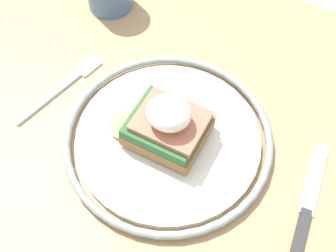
% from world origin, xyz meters
% --- Properties ---
extents(dining_table, '(0.88, 0.78, 0.76)m').
position_xyz_m(dining_table, '(0.00, 0.00, 0.63)').
color(dining_table, tan).
rests_on(dining_table, ground_plane).
extents(plate, '(0.27, 0.27, 0.02)m').
position_xyz_m(plate, '(0.02, 0.05, 0.77)').
color(plate, silver).
rests_on(plate, dining_table).
extents(sandwich, '(0.12, 0.08, 0.08)m').
position_xyz_m(sandwich, '(0.02, 0.05, 0.80)').
color(sandwich, olive).
rests_on(sandwich, plate).
extents(fork, '(0.05, 0.15, 0.00)m').
position_xyz_m(fork, '(-0.15, 0.06, 0.76)').
color(fork, silver).
rests_on(fork, dining_table).
extents(knife, '(0.03, 0.18, 0.01)m').
position_xyz_m(knife, '(0.21, 0.04, 0.76)').
color(knife, '#2D2D2D').
rests_on(knife, dining_table).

